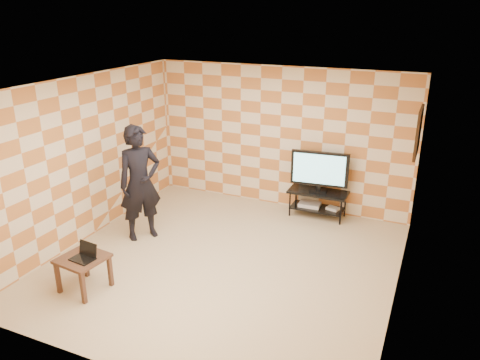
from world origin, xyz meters
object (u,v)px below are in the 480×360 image
(tv, at_px, (320,170))
(side_table, at_px, (83,263))
(tv_stand, at_px, (318,198))
(person, at_px, (140,183))

(tv, distance_m, side_table, 4.35)
(tv_stand, relative_size, tv, 1.04)
(side_table, bearing_deg, person, 96.22)
(tv_stand, bearing_deg, tv, -95.73)
(tv, height_order, side_table, tv)
(tv_stand, xyz_separation_m, side_table, (-2.32, -3.65, 0.04))
(tv_stand, xyz_separation_m, tv, (-0.00, -0.00, 0.55))
(tv_stand, relative_size, person, 0.56)
(tv, height_order, person, person)
(tv_stand, relative_size, side_table, 1.67)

